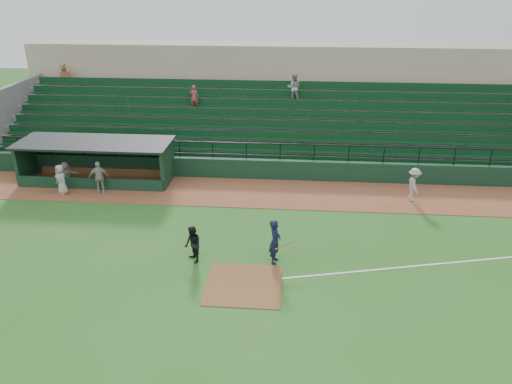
{
  "coord_description": "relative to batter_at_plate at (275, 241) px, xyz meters",
  "views": [
    {
      "loc": [
        1.85,
        -17.52,
        11.41
      ],
      "look_at": [
        0.0,
        5.0,
        1.4
      ],
      "focal_mm": 34.96,
      "sensor_mm": 36.0,
      "label": 1
    }
  ],
  "objects": [
    {
      "name": "stadium_structure",
      "position": [
        -1.15,
        15.62,
        1.31
      ],
      "size": [
        38.0,
        13.08,
        6.4
      ],
      "color": "black",
      "rests_on": "ground"
    },
    {
      "name": "runner",
      "position": [
        7.14,
        6.85,
        -0.05
      ],
      "size": [
        0.8,
        1.25,
        1.84
      ],
      "primitive_type": "imported",
      "rotation": [
        0.0,
        0.0,
        1.67
      ],
      "color": "#9E9994",
      "rests_on": "warning_track"
    },
    {
      "name": "dugout_player_b",
      "position": [
        -12.15,
        6.16,
        -0.11
      ],
      "size": [
        0.99,
        0.94,
        1.71
      ],
      "primitive_type": "imported",
      "rotation": [
        0.0,
        0.0,
        -0.66
      ],
      "color": "#A8A29D",
      "rests_on": "warning_track"
    },
    {
      "name": "home_plate_dirt",
      "position": [
        -1.15,
        -1.84,
        -0.98
      ],
      "size": [
        3.0,
        3.0,
        0.03
      ],
      "primitive_type": "cube",
      "color": "brown",
      "rests_on": "ground"
    },
    {
      "name": "ground",
      "position": [
        -1.15,
        -0.84,
        -1.0
      ],
      "size": [
        90.0,
        90.0,
        0.0
      ],
      "primitive_type": "plane",
      "color": "#265A1D",
      "rests_on": "ground"
    },
    {
      "name": "warning_track",
      "position": [
        -1.15,
        7.16,
        -0.98
      ],
      "size": [
        40.0,
        4.0,
        0.03
      ],
      "primitive_type": "cube",
      "color": "brown",
      "rests_on": "ground"
    },
    {
      "name": "umpire",
      "position": [
        -3.47,
        -0.25,
        -0.17
      ],
      "size": [
        0.96,
        1.01,
        1.65
      ],
      "primitive_type": "imported",
      "rotation": [
        0.0,
        0.0,
        -0.98
      ],
      "color": "black",
      "rests_on": "ground"
    },
    {
      "name": "dugout",
      "position": [
        -10.9,
        8.72,
        0.34
      ],
      "size": [
        8.9,
        3.2,
        2.42
      ],
      "color": "black",
      "rests_on": "ground"
    },
    {
      "name": "batter_at_plate",
      "position": [
        0.0,
        0.0,
        0.0
      ],
      "size": [
        1.07,
        0.77,
        1.99
      ],
      "color": "black",
      "rests_on": "ground"
    },
    {
      "name": "dugout_player_c",
      "position": [
        -12.26,
        7.09,
        -0.19
      ],
      "size": [
        1.45,
        0.47,
        1.56
      ],
      "primitive_type": "imported",
      "rotation": [
        0.0,
        0.0,
        3.13
      ],
      "color": "gray",
      "rests_on": "warning_track"
    },
    {
      "name": "foul_line",
      "position": [
        6.85,
        0.36,
        -0.99
      ],
      "size": [
        17.49,
        4.44,
        0.01
      ],
      "primitive_type": "cube",
      "rotation": [
        0.0,
        0.0,
        0.24
      ],
      "color": "white",
      "rests_on": "ground"
    },
    {
      "name": "dugout_player_a",
      "position": [
        -10.12,
        6.49,
        -0.05
      ],
      "size": [
        1.16,
        0.75,
        1.84
      ],
      "primitive_type": "imported",
      "rotation": [
        0.0,
        0.0,
        0.3
      ],
      "color": "#ABA6A0",
      "rests_on": "warning_track"
    }
  ]
}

